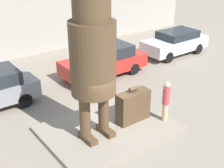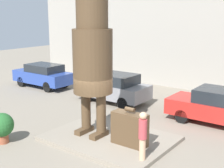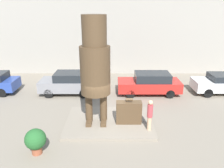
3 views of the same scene
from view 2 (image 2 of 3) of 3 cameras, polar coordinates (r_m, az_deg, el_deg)
ground_plane at (r=12.68m, az=-0.40°, el=-10.19°), size 60.00×60.00×0.00m
pedestal at (r=12.65m, az=-0.40°, el=-9.88°), size 4.83×3.57×0.15m
building_backdrop at (r=20.61m, az=16.78°, el=9.10°), size 28.00×0.60×7.59m
statue_figure at (r=12.07m, az=-3.58°, el=5.86°), size 1.55×1.55×5.73m
giant_suitcase at (r=11.67m, az=3.24°, el=-8.18°), size 1.38×0.52×1.46m
tourist at (r=10.47m, az=5.64°, el=-9.07°), size 0.29×0.29×1.68m
parked_car_blue at (r=21.65m, az=-12.51°, el=1.63°), size 4.25×1.75×1.60m
parked_car_grey at (r=17.56m, az=0.29°, el=-0.60°), size 4.11×1.87×1.65m
parked_car_red at (r=14.89m, az=19.28°, el=-3.92°), size 4.60×1.85×1.63m
planter_pot at (r=12.91m, az=-19.50°, el=-7.24°), size 0.93×0.93×1.20m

